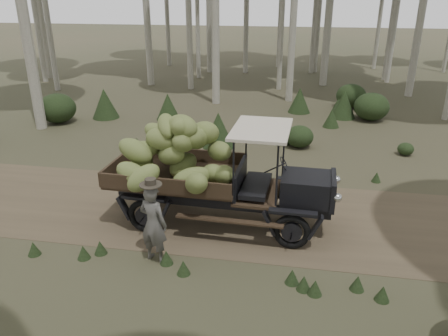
# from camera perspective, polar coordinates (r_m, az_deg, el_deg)

# --- Properties ---
(ground) EXTENTS (120.00, 120.00, 0.00)m
(ground) POSITION_cam_1_polar(r_m,az_deg,el_deg) (10.71, 6.76, -6.42)
(ground) COLOR #473D2B
(ground) RESTS_ON ground
(dirt_track) EXTENTS (70.00, 4.00, 0.01)m
(dirt_track) POSITION_cam_1_polar(r_m,az_deg,el_deg) (10.71, 6.76, -6.40)
(dirt_track) COLOR brown
(dirt_track) RESTS_ON ground
(banana_truck) EXTENTS (5.27, 2.58, 2.66)m
(banana_truck) POSITION_cam_1_polar(r_m,az_deg,el_deg) (9.87, -3.63, 1.00)
(banana_truck) COLOR black
(banana_truck) RESTS_ON ground
(farmer) EXTENTS (0.69, 0.55, 1.80)m
(farmer) POSITION_cam_1_polar(r_m,az_deg,el_deg) (8.78, -9.22, -7.08)
(farmer) COLOR #514E4A
(farmer) RESTS_ON ground
(undergrowth) EXTENTS (22.34, 23.38, 1.38)m
(undergrowth) POSITION_cam_1_polar(r_m,az_deg,el_deg) (12.75, -0.45, 1.27)
(undergrowth) COLOR #233319
(undergrowth) RESTS_ON ground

